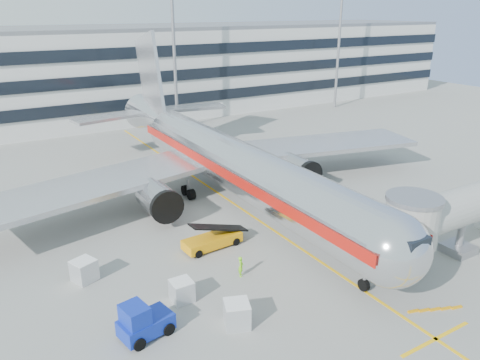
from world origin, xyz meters
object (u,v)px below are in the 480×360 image
main_jet (225,160)px  cargo_container_left (182,291)px  baggage_tug (143,322)px  cargo_container_right (84,270)px  ramp_worker (241,266)px  cargo_container_front (237,314)px  belt_loader (212,240)px

main_jet → cargo_container_left: 18.55m
baggage_tug → cargo_container_right: size_ratio=1.75×
baggage_tug → ramp_worker: (8.55, 2.79, -0.23)m
ramp_worker → main_jet: bearing=11.1°
baggage_tug → ramp_worker: size_ratio=2.16×
main_jet → cargo_container_front: (-9.58, -18.43, -3.41)m
cargo_container_right → cargo_container_front: size_ratio=0.99×
baggage_tug → cargo_container_front: size_ratio=1.73×
main_jet → cargo_container_right: bearing=-153.3°
baggage_tug → cargo_container_front: bearing=-20.3°
cargo_container_right → cargo_container_front: bearing=-55.9°
cargo_container_left → cargo_container_front: bearing=-66.5°
belt_loader → cargo_container_front: belt_loader is taller
cargo_container_right → main_jet: bearing=26.7°
baggage_tug → cargo_container_front: (5.38, -1.99, -0.21)m
main_jet → baggage_tug: bearing=-132.3°
main_jet → belt_loader: size_ratio=9.66×
cargo_container_right → ramp_worker: bearing=-28.1°
main_jet → ramp_worker: bearing=-115.1°
belt_loader → ramp_worker: belt_loader is taller
main_jet → baggage_tug: 22.45m
belt_loader → baggage_tug: 11.74m
cargo_container_left → cargo_container_right: size_ratio=0.76×
baggage_tug → cargo_container_left: (3.55, 2.22, -0.28)m
cargo_container_right → ramp_worker: cargo_container_right is taller
ramp_worker → cargo_container_right: bearing=98.1°
main_jet → belt_loader: 11.20m
cargo_container_front → ramp_worker: (3.18, 4.78, -0.03)m
baggage_tug → cargo_container_right: baggage_tug is taller
cargo_container_front → ramp_worker: size_ratio=1.25×
baggage_tug → cargo_container_left: bearing=32.0°
main_jet → cargo_container_right: 18.72m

